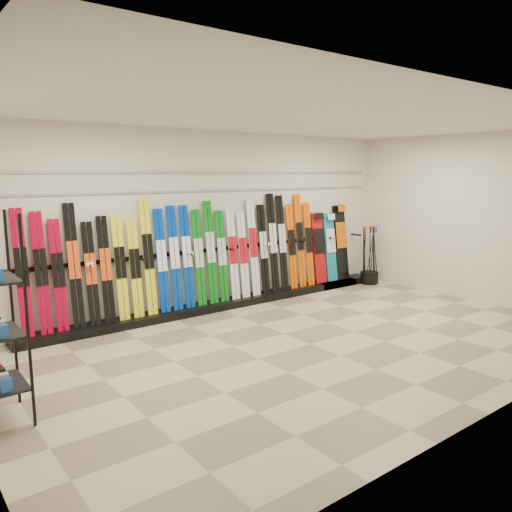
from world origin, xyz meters
TOP-DOWN VIEW (x-y plane):
  - floor at (0.00, 0.00)m, footprint 8.00×8.00m
  - back_wall at (0.00, 2.50)m, footprint 8.00×0.00m
  - right_wall at (4.00, 0.00)m, footprint 0.00×5.00m
  - ceiling at (0.00, 0.00)m, footprint 8.00×8.00m
  - ski_rack_base at (0.22, 2.28)m, footprint 8.00×0.40m
  - skis at (-0.43, 2.33)m, footprint 5.38×0.24m
  - snowboards at (2.79, 2.35)m, footprint 0.95×0.23m
  - pole_bin at (3.60, 2.00)m, footprint 0.38×0.38m
  - ski_poles at (3.60, 2.02)m, footprint 0.36×0.28m
  - slatwall_rail_0 at (0.00, 2.48)m, footprint 7.60×0.02m
  - slatwall_rail_1 at (0.00, 2.48)m, footprint 7.60×0.02m

SIDE VIEW (x-z plane):
  - floor at x=0.00m, z-range 0.00..0.00m
  - ski_rack_base at x=0.22m, z-range 0.00..0.12m
  - pole_bin at x=3.60m, z-range 0.00..0.25m
  - ski_poles at x=3.60m, z-range 0.02..1.20m
  - snowboards at x=2.79m, z-range 0.08..1.60m
  - skis at x=-0.43m, z-range 0.04..1.85m
  - back_wall at x=0.00m, z-range -2.50..5.50m
  - right_wall at x=4.00m, z-range -1.00..4.00m
  - slatwall_rail_0 at x=0.00m, z-range 1.98..2.02m
  - slatwall_rail_1 at x=0.00m, z-range 2.28..2.31m
  - ceiling at x=0.00m, z-range 3.00..3.00m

